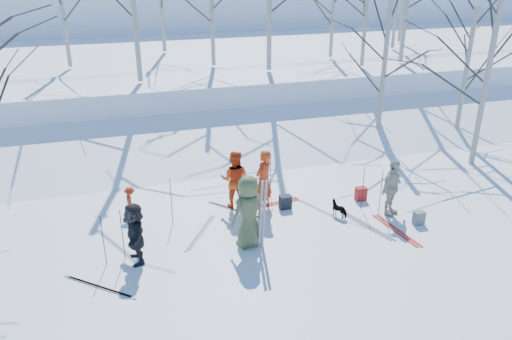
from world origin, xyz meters
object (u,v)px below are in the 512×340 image
object	(u,v)px
skier_red_north	(264,180)
backpack_grey	(419,218)
skier_olive_center	(249,211)
skier_redor_behind	(235,179)
backpack_red	(361,194)
backpack_dark	(285,202)
skier_red_seated	(130,201)
dog	(340,209)
skier_cream_east	(392,188)
skier_grey_west	(135,233)

from	to	relation	value
skier_red_north	backpack_grey	bearing A→B (deg)	113.19
skier_olive_center	skier_redor_behind	bearing A→B (deg)	-116.02
backpack_red	backpack_grey	size ratio (longest dim) A/B	1.11
skier_red_north	skier_olive_center	bearing A→B (deg)	24.56
backpack_red	backpack_dark	size ratio (longest dim) A/B	1.05
skier_red_seated	backpack_grey	world-z (taller)	skier_red_seated
dog	backpack_dark	distance (m)	1.60
skier_red_seated	backpack_dark	size ratio (longest dim) A/B	2.15
skier_olive_center	skier_red_north	world-z (taller)	skier_olive_center
skier_cream_east	skier_grey_west	distance (m)	7.14
skier_red_seated	skier_grey_west	world-z (taller)	skier_grey_west
skier_grey_west	backpack_red	distance (m)	6.94
skier_olive_center	backpack_grey	world-z (taller)	skier_olive_center
skier_olive_center	skier_redor_behind	distance (m)	2.18
backpack_grey	skier_red_north	bearing A→B (deg)	150.51
skier_red_seated	skier_olive_center	bearing A→B (deg)	-142.05
backpack_grey	dog	bearing A→B (deg)	151.26
backpack_dark	dog	bearing A→B (deg)	-34.81
skier_red_north	backpack_dark	bearing A→B (deg)	123.92
skier_redor_behind	backpack_red	bearing A→B (deg)	-165.86
skier_cream_east	backpack_dark	bearing A→B (deg)	125.15
skier_olive_center	dog	distance (m)	3.07
skier_redor_behind	skier_cream_east	distance (m)	4.49
skier_red_north	backpack_grey	size ratio (longest dim) A/B	4.77
skier_red_north	backpack_dark	distance (m)	0.96
skier_olive_center	backpack_grey	size ratio (longest dim) A/B	5.06
skier_olive_center	skier_red_seated	bearing A→B (deg)	-63.37
dog	backpack_red	xyz separation A→B (m)	(1.08, 0.76, -0.03)
skier_red_north	dog	world-z (taller)	skier_red_north
dog	skier_redor_behind	bearing A→B (deg)	-60.13
skier_red_north	skier_redor_behind	size ratio (longest dim) A/B	1.04
skier_olive_center	skier_cream_east	world-z (taller)	skier_olive_center
skier_red_north	skier_cream_east	bearing A→B (deg)	119.88
skier_redor_behind	dog	xyz separation A→B (m)	(2.70, -1.46, -0.64)
skier_olive_center	backpack_grey	distance (m)	4.88
skier_red_seated	skier_cream_east	distance (m)	7.44
dog	backpack_dark	bearing A→B (deg)	-66.59
skier_cream_east	skier_grey_west	size ratio (longest dim) A/B	1.08
skier_cream_east	dog	xyz separation A→B (m)	(-1.43, 0.29, -0.60)
skier_red_north	backpack_red	distance (m)	3.10
skier_redor_behind	backpack_grey	size ratio (longest dim) A/B	4.61
skier_cream_east	backpack_red	bearing A→B (deg)	77.71
skier_cream_east	backpack_dark	world-z (taller)	skier_cream_east
backpack_red	skier_red_seated	bearing A→B (deg)	170.86
skier_olive_center	skier_red_seated	size ratio (longest dim) A/B	2.24
backpack_red	skier_redor_behind	bearing A→B (deg)	169.48
skier_redor_behind	dog	size ratio (longest dim) A/B	3.10
skier_red_north	backpack_red	bearing A→B (deg)	135.78
skier_redor_behind	backpack_dark	size ratio (longest dim) A/B	4.38
skier_red_seated	backpack_red	xyz separation A→B (m)	(6.75, -1.09, -0.22)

